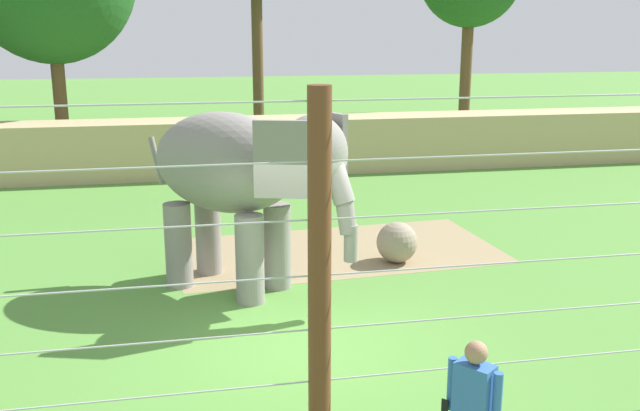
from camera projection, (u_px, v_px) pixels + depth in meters
ground_plane at (297, 344)px, 10.39m from camera, size 120.00×120.00×0.00m
dirt_patch at (337, 250)px, 14.78m from camera, size 6.81×3.85×0.01m
embankment_wall at (230, 146)px, 22.47m from camera, size 36.00×1.80×1.74m
elephant at (241, 173)px, 12.07m from camera, size 3.70×3.48×3.20m
enrichment_ball at (397, 242)px, 13.97m from camera, size 0.81×0.81×0.81m
cable_fence at (329, 271)px, 7.56m from camera, size 11.69×0.25×3.96m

